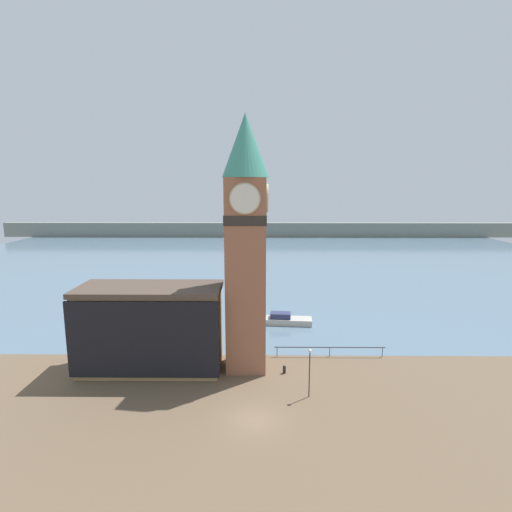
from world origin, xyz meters
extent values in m
plane|color=brown|center=(0.00, 0.00, 0.00)|extent=(160.00, 160.00, 0.00)
cube|color=slate|center=(0.00, 72.06, 0.00)|extent=(160.00, 120.00, 0.00)
cube|color=gray|center=(0.00, 112.06, 2.50)|extent=(180.00, 3.00, 5.00)
cube|color=#333338|center=(7.95, 11.81, 1.05)|extent=(11.90, 0.08, 0.08)
cylinder|color=#333338|center=(2.30, 11.81, 0.53)|extent=(0.07, 0.07, 1.05)
cylinder|color=#333338|center=(7.95, 11.81, 0.53)|extent=(0.07, 0.07, 1.05)
cylinder|color=#333338|center=(13.60, 11.81, 0.53)|extent=(0.07, 0.07, 1.05)
cube|color=#935B42|center=(-0.92, 9.28, 9.45)|extent=(3.84, 3.84, 18.89)
cube|color=#2D2823|center=(-0.92, 9.28, 15.01)|extent=(3.96, 3.96, 0.90)
cylinder|color=tan|center=(-0.92, 7.30, 17.00)|extent=(2.84, 0.12, 2.84)
cylinder|color=silver|center=(-0.92, 7.21, 17.00)|extent=(2.58, 0.12, 2.58)
cylinder|color=tan|center=(1.06, 9.28, 17.00)|extent=(0.12, 2.84, 2.84)
cylinder|color=silver|center=(1.15, 9.28, 17.00)|extent=(0.12, 2.58, 2.58)
cone|color=teal|center=(-0.92, 9.28, 21.80)|extent=(4.42, 4.42, 5.82)
cube|color=tan|center=(-10.35, 8.98, 3.99)|extent=(13.57, 5.55, 7.97)
cube|color=#4C3D33|center=(-10.35, 8.98, 8.22)|extent=(13.97, 5.95, 0.50)
cube|color=black|center=(-10.35, 6.06, 4.15)|extent=(14.07, 0.30, 7.34)
cube|color=#B7B2A8|center=(4.28, 22.02, 0.40)|extent=(6.24, 2.64, 0.80)
cube|color=navy|center=(3.19, 22.11, 1.15)|extent=(2.79, 1.72, 0.71)
cylinder|color=black|center=(2.85, 7.93, 0.32)|extent=(0.30, 0.30, 0.65)
sphere|color=black|center=(2.85, 7.93, 0.65)|extent=(0.31, 0.31, 0.31)
cylinder|color=#2D2D33|center=(4.73, 3.53, 2.07)|extent=(0.10, 0.10, 4.15)
sphere|color=silver|center=(4.73, 3.53, 4.24)|extent=(0.32, 0.32, 0.32)
camera|label=1|loc=(0.43, -28.59, 18.23)|focal=28.00mm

